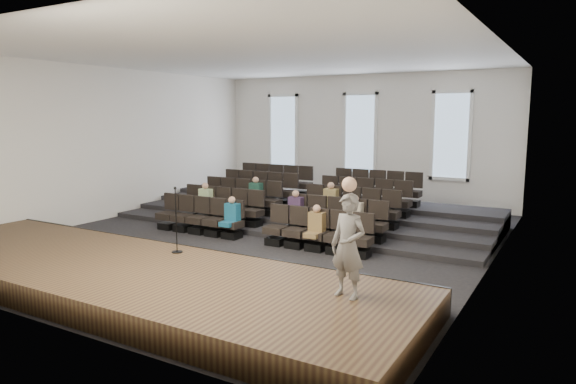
% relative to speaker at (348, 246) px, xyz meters
% --- Properties ---
extents(ground, '(14.00, 14.00, 0.00)m').
position_rel_speaker_xyz_m(ground, '(-4.52, 4.58, -1.35)').
color(ground, black).
rests_on(ground, ground).
extents(ceiling, '(12.00, 14.00, 0.02)m').
position_rel_speaker_xyz_m(ceiling, '(-4.52, 4.58, 3.66)').
color(ceiling, white).
rests_on(ceiling, ground).
extents(wall_back, '(12.00, 0.04, 5.00)m').
position_rel_speaker_xyz_m(wall_back, '(-4.52, 11.60, 1.15)').
color(wall_back, white).
rests_on(wall_back, ground).
extents(wall_front, '(12.00, 0.04, 5.00)m').
position_rel_speaker_xyz_m(wall_front, '(-4.52, -2.44, 1.15)').
color(wall_front, white).
rests_on(wall_front, ground).
extents(wall_left, '(0.04, 14.00, 5.00)m').
position_rel_speaker_xyz_m(wall_left, '(-10.54, 4.58, 1.15)').
color(wall_left, white).
rests_on(wall_left, ground).
extents(wall_right, '(0.04, 14.00, 5.00)m').
position_rel_speaker_xyz_m(wall_right, '(1.50, 4.58, 1.15)').
color(wall_right, white).
rests_on(wall_right, ground).
extents(stage, '(11.80, 3.60, 0.50)m').
position_rel_speaker_xyz_m(stage, '(-4.52, -0.52, -1.10)').
color(stage, '#4B3820').
rests_on(stage, ground).
extents(stage_lip, '(11.80, 0.06, 0.52)m').
position_rel_speaker_xyz_m(stage_lip, '(-4.52, 1.25, -1.10)').
color(stage_lip, black).
rests_on(stage_lip, ground).
extents(risers, '(11.80, 4.80, 0.60)m').
position_rel_speaker_xyz_m(risers, '(-4.52, 7.76, -1.15)').
color(risers, black).
rests_on(risers, ground).
extents(seating_rows, '(6.80, 4.70, 1.67)m').
position_rel_speaker_xyz_m(seating_rows, '(-4.52, 6.13, -0.67)').
color(seating_rows, black).
rests_on(seating_rows, ground).
extents(windows, '(8.44, 0.10, 3.24)m').
position_rel_speaker_xyz_m(windows, '(-4.52, 11.54, 1.35)').
color(windows, white).
rests_on(windows, wall_back).
extents(audience, '(5.45, 2.64, 1.10)m').
position_rel_speaker_xyz_m(audience, '(-4.25, 5.04, -0.52)').
color(audience, '#195D7D').
rests_on(audience, seating_rows).
extents(speaker, '(0.69, 0.52, 1.70)m').
position_rel_speaker_xyz_m(speaker, '(0.00, 0.00, 0.00)').
color(speaker, '#64615F').
rests_on(speaker, stage).
extents(mic_stand, '(0.24, 0.24, 1.43)m').
position_rel_speaker_xyz_m(mic_stand, '(-4.29, 0.70, -0.42)').
color(mic_stand, black).
rests_on(mic_stand, stage).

